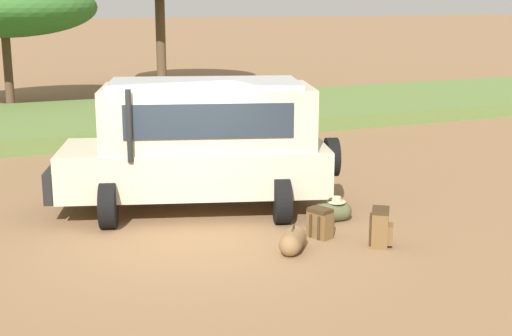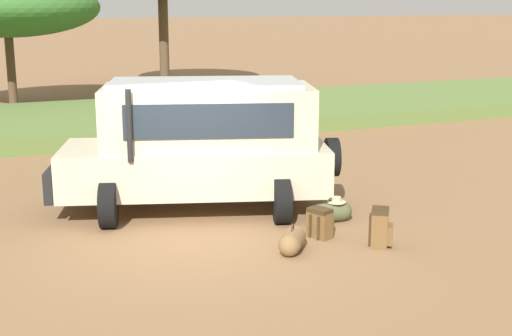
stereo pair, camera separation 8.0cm
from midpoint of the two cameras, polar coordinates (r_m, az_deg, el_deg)
The scene contains 8 objects.
ground_plane at distance 12.13m, azimuth -5.02°, elevation -5.37°, with size 320.00×320.00×0.00m, color olive.
grass_bank at distance 22.70m, azimuth -14.01°, elevation 3.60°, with size 120.00×7.00×0.44m.
safari_vehicle at distance 13.27m, azimuth -4.27°, elevation 2.05°, with size 5.45×3.64×2.44m.
backpack_beside_front_wheel at distance 11.95m, azimuth 5.34°, elevation -4.43°, with size 0.43×0.46×0.51m.
backpack_cluster_center at distance 11.64m, azimuth 10.13°, elevation -4.75°, with size 0.47×0.48×0.63m.
duffel_bag_low_black_case at distance 12.82m, azimuth 6.21°, elevation -3.52°, with size 0.79×0.37×0.45m.
duffel_bag_soft_canvas at distance 11.29m, azimuth 3.13°, elevation -5.84°, with size 0.63×0.70×0.45m.
acacia_tree_left_mid at distance 27.77m, azimuth -19.27°, elevation 12.03°, with size 6.68×5.98×4.72m.
Camera 2 is at (-3.53, -10.95, 3.85)m, focal length 50.00 mm.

